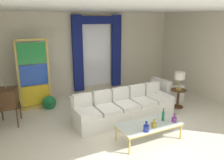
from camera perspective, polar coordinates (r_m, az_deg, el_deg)
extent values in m
plane|color=silver|center=(6.11, 3.31, -11.65)|extent=(16.00, 16.00, 0.00)
cube|color=beige|center=(8.33, -7.14, 6.46)|extent=(8.00, 0.12, 3.00)
cube|color=beige|center=(8.41, 23.55, 5.39)|extent=(0.12, 7.00, 3.00)
cube|color=white|center=(6.15, -0.13, 17.68)|extent=(8.00, 7.60, 0.04)
cube|color=white|center=(8.42, -3.89, 6.99)|extent=(1.10, 0.02, 2.50)
cylinder|color=gold|center=(8.25, -3.84, 15.95)|extent=(2.00, 0.04, 0.04)
cube|color=navy|center=(8.06, -8.69, 6.47)|extent=(0.36, 0.12, 2.70)
cube|color=navy|center=(8.65, 1.10, 7.25)|extent=(0.36, 0.12, 2.70)
cube|color=navy|center=(8.24, -3.77, 14.97)|extent=(1.80, 0.10, 0.28)
cube|color=white|center=(6.45, 3.21, -8.27)|extent=(2.93, 0.99, 0.38)
cube|color=white|center=(6.66, 1.56, -5.58)|extent=(2.90, 0.29, 0.78)
cube|color=white|center=(7.17, 12.56, -5.35)|extent=(0.23, 0.86, 0.56)
cube|color=white|center=(5.87, -8.35, -9.92)|extent=(0.23, 0.86, 0.56)
cube|color=white|center=(6.96, 11.65, -4.55)|extent=(0.56, 0.75, 0.12)
cube|color=white|center=(7.12, 10.11, -2.13)|extent=(0.51, 0.16, 0.40)
cube|color=white|center=(6.62, 7.77, -5.42)|extent=(0.56, 0.75, 0.12)
cube|color=white|center=(6.79, 6.25, -2.85)|extent=(0.51, 0.16, 0.40)
cube|color=white|center=(6.31, 3.48, -6.35)|extent=(0.56, 0.75, 0.12)
cube|color=white|center=(6.49, 2.02, -3.63)|extent=(0.51, 0.16, 0.40)
cube|color=white|center=(6.05, -1.24, -7.33)|extent=(0.56, 0.75, 0.12)
cube|color=white|center=(6.23, -2.60, -4.46)|extent=(0.51, 0.16, 0.40)
cube|color=white|center=(5.83, -6.37, -8.33)|extent=(0.56, 0.75, 0.12)
cube|color=white|center=(6.02, -7.59, -5.31)|extent=(0.51, 0.16, 0.40)
cube|color=silver|center=(5.38, 9.37, -11.02)|extent=(1.50, 0.70, 0.02)
cube|color=gold|center=(5.63, 7.37, -9.92)|extent=(1.50, 0.04, 0.03)
cube|color=gold|center=(5.16, 11.55, -12.61)|extent=(1.50, 0.04, 0.03)
cube|color=gold|center=(5.03, 2.43, -13.02)|extent=(0.04, 0.70, 0.03)
cube|color=gold|center=(5.81, 15.28, -9.51)|extent=(0.04, 0.70, 0.03)
cylinder|color=gold|center=(5.37, 0.96, -13.37)|extent=(0.04, 0.04, 0.38)
cylinder|color=gold|center=(6.09, 13.05, -10.15)|extent=(0.04, 0.04, 0.38)
cylinder|color=gold|center=(4.91, 4.45, -16.44)|extent=(0.04, 0.04, 0.38)
cylinder|color=gold|center=(5.68, 17.10, -12.39)|extent=(0.04, 0.04, 0.38)
cylinder|color=navy|center=(5.01, 8.68, -12.06)|extent=(0.12, 0.12, 0.14)
cylinder|color=navy|center=(4.97, 8.72, -11.09)|extent=(0.04, 0.04, 0.05)
sphere|color=navy|center=(4.95, 8.75, -10.58)|extent=(0.06, 0.06, 0.06)
cylinder|color=#753384|center=(5.57, 15.52, -9.67)|extent=(0.12, 0.12, 0.11)
cylinder|color=#753384|center=(5.54, 15.58, -8.90)|extent=(0.04, 0.04, 0.05)
sphere|color=#753384|center=(5.52, 15.62, -8.45)|extent=(0.05, 0.05, 0.05)
cylinder|color=gold|center=(5.22, 10.59, -11.15)|extent=(0.12, 0.12, 0.11)
cylinder|color=gold|center=(5.19, 10.63, -10.37)|extent=(0.04, 0.04, 0.05)
sphere|color=gold|center=(5.17, 10.65, -9.89)|extent=(0.05, 0.05, 0.05)
cylinder|color=#196B3D|center=(5.55, 12.85, -8.98)|extent=(0.06, 0.06, 0.22)
cylinder|color=#196B3D|center=(5.49, 12.93, -7.63)|extent=(0.03, 0.03, 0.06)
sphere|color=#196B3D|center=(5.47, 12.96, -7.19)|extent=(0.04, 0.04, 0.04)
cube|color=#472D19|center=(6.63, -24.85, -6.16)|extent=(0.62, 0.54, 0.03)
cylinder|color=#472D19|center=(7.03, -26.15, -7.33)|extent=(0.04, 0.04, 0.50)
cylinder|color=#472D19|center=(6.42, -22.91, -9.04)|extent=(0.04, 0.04, 0.50)
cylinder|color=#472D19|center=(6.93, -22.25, -7.17)|extent=(0.04, 0.04, 0.50)
cube|color=#472D19|center=(6.55, -25.09, -4.08)|extent=(0.59, 0.65, 0.48)
cylinder|color=silver|center=(6.43, -25.52, -0.55)|extent=(0.04, 0.13, 0.34)
cylinder|color=silver|center=(6.43, -25.52, -0.55)|extent=(0.04, 0.13, 0.34)
cube|color=white|center=(8.08, 13.87, -3.66)|extent=(0.87, 0.87, 0.40)
cube|color=white|center=(8.01, 13.98, -1.96)|extent=(0.75, 0.75, 0.10)
cube|color=white|center=(7.80, 12.31, -2.70)|extent=(0.27, 0.81, 0.80)
cube|color=white|center=(8.27, 12.33, -2.47)|extent=(0.75, 0.25, 0.58)
cube|color=white|center=(7.85, 15.57, -3.66)|extent=(0.75, 0.25, 0.58)
cube|color=gold|center=(7.24, -22.75, 0.79)|extent=(0.05, 0.05, 2.20)
cube|color=gold|center=(7.34, -15.77, 1.61)|extent=(0.05, 0.05, 2.20)
cube|color=gold|center=(7.11, -20.00, 9.60)|extent=(0.90, 0.05, 0.06)
cube|color=gold|center=(7.59, -18.54, -6.50)|extent=(0.90, 0.05, 0.10)
cube|color=yellow|center=(7.46, -18.79, -3.76)|extent=(0.82, 0.02, 0.64)
cube|color=#1E47B7|center=(7.27, -19.24, 1.21)|extent=(0.82, 0.02, 0.64)
cube|color=#238E3D|center=(7.15, -19.71, 6.39)|extent=(0.82, 0.02, 0.64)
cylinder|color=beige|center=(7.48, -15.62, -6.72)|extent=(0.16, 0.16, 0.06)
ellipsoid|color=#1E64A4|center=(7.45, -15.68, -5.94)|extent=(0.18, 0.32, 0.20)
sphere|color=#1E64A4|center=(7.54, -15.95, -4.80)|extent=(0.09, 0.09, 0.09)
cone|color=gold|center=(7.59, -16.04, -4.66)|extent=(0.02, 0.04, 0.02)
cone|color=#1C753B|center=(7.24, -15.45, -5.68)|extent=(0.44, 0.40, 0.50)
cylinder|color=#472D19|center=(7.42, 16.58, -2.47)|extent=(0.48, 0.48, 0.03)
cylinder|color=#472D19|center=(7.51, 16.42, -4.58)|extent=(0.08, 0.08, 0.55)
cylinder|color=#472D19|center=(7.61, 16.26, -6.52)|extent=(0.36, 0.36, 0.03)
cylinder|color=#B29338|center=(7.41, 16.60, -2.21)|extent=(0.18, 0.18, 0.04)
cylinder|color=#B29338|center=(7.36, 16.72, -0.73)|extent=(0.03, 0.03, 0.36)
cylinder|color=silver|center=(7.30, 16.87, 1.09)|extent=(0.32, 0.32, 0.22)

